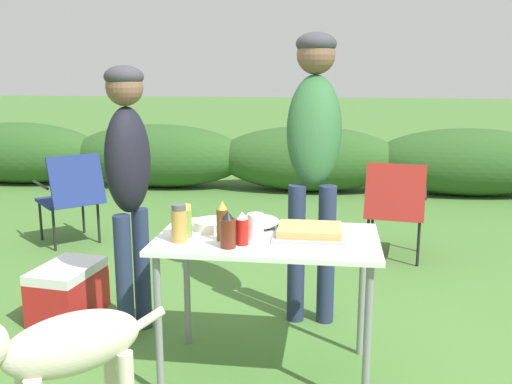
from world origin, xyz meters
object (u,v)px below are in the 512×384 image
at_px(spice_jar, 179,224).
at_px(camp_chair_near_hedge, 395,206).
at_px(plate_stack, 214,225).
at_px(standing_person_with_beanie, 314,136).
at_px(ketchup_bottle, 242,229).
at_px(paper_cup_stack, 256,226).
at_px(beer_bottle, 222,221).
at_px(relish_jar, 184,221).
at_px(camp_chair_green_behind_table, 71,194).
at_px(mixing_bowl, 258,222).
at_px(standing_person_in_navy_coat, 128,169).
at_px(folding_table, 267,252).
at_px(bbq_sauce_bottle, 228,230).
at_px(food_tray, 310,232).
at_px(dog, 61,356).
at_px(cooler_box, 68,291).

distance_m(spice_jar, camp_chair_near_hedge, 2.43).
distance_m(plate_stack, standing_person_with_beanie, 0.94).
distance_m(ketchup_bottle, camp_chair_near_hedge, 2.29).
distance_m(paper_cup_stack, beer_bottle, 0.16).
height_order(relish_jar, camp_chair_green_behind_table, relish_jar).
bearing_deg(camp_chair_near_hedge, camp_chair_green_behind_table, -172.66).
xyz_separation_m(mixing_bowl, paper_cup_stack, (0.02, -0.21, 0.03)).
bearing_deg(standing_person_in_navy_coat, folding_table, -95.43).
height_order(paper_cup_stack, standing_person_with_beanie, standing_person_with_beanie).
xyz_separation_m(plate_stack, spice_jar, (-0.12, -0.23, 0.07)).
height_order(ketchup_bottle, camp_chair_near_hedge, ketchup_bottle).
height_order(beer_bottle, bbq_sauce_bottle, beer_bottle).
bearing_deg(spice_jar, food_tray, 14.54).
distance_m(bbq_sauce_bottle, camp_chair_green_behind_table, 2.87).
bearing_deg(camp_chair_green_behind_table, relish_jar, -96.10).
bearing_deg(standing_person_with_beanie, spice_jar, -123.79).
height_order(beer_bottle, standing_person_in_navy_coat, standing_person_in_navy_coat).
xyz_separation_m(bbq_sauce_bottle, standing_person_with_beanie, (0.36, 1.00, 0.33)).
bearing_deg(ketchup_bottle, bbq_sauce_bottle, -135.00).
distance_m(food_tray, camp_chair_green_behind_table, 2.96).
bearing_deg(camp_chair_green_behind_table, standing_person_in_navy_coat, -98.68).
bearing_deg(plate_stack, ketchup_bottle, -51.75).
relative_size(plate_stack, beer_bottle, 1.05).
distance_m(paper_cup_stack, ketchup_bottle, 0.11).
bearing_deg(folding_table, mixing_bowl, 112.96).
bearing_deg(relish_jar, mixing_bowl, 32.13).
bearing_deg(camp_chair_green_behind_table, dog, -109.29).
xyz_separation_m(mixing_bowl, bbq_sauce_bottle, (-0.09, -0.36, 0.05)).
relative_size(folding_table, plate_stack, 5.35).
bearing_deg(spice_jar, camp_chair_green_behind_table, 126.59).
bearing_deg(spice_jar, mixing_bowl, 41.51).
bearing_deg(cooler_box, spice_jar, 61.73).
relative_size(relish_jar, cooler_box, 0.31).
xyz_separation_m(plate_stack, paper_cup_stack, (0.24, -0.14, 0.04)).
bearing_deg(relish_jar, camp_chair_green_behind_table, 127.77).
bearing_deg(mixing_bowl, bbq_sauce_bottle, -104.19).
relative_size(bbq_sauce_bottle, camp_chair_near_hedge, 0.21).
bearing_deg(cooler_box, beer_bottle, 68.94).
bearing_deg(standing_person_in_navy_coat, mixing_bowl, -86.38).
bearing_deg(bbq_sauce_bottle, camp_chair_near_hedge, 64.95).
xyz_separation_m(ketchup_bottle, cooler_box, (-1.24, 0.66, -0.65)).
xyz_separation_m(plate_stack, standing_person_in_navy_coat, (-0.54, 0.26, 0.24)).
xyz_separation_m(plate_stack, ketchup_bottle, (0.19, -0.24, 0.05)).
relative_size(mixing_bowl, bbq_sauce_bottle, 1.31).
bearing_deg(folding_table, camp_chair_green_behind_table, 135.01).
bearing_deg(dog, standing_person_in_navy_coat, -36.25).
distance_m(standing_person_with_beanie, camp_chair_green_behind_table, 2.58).
height_order(folding_table, plate_stack, plate_stack).
bearing_deg(folding_table, plate_stack, 161.60).
bearing_deg(beer_bottle, camp_chair_green_behind_table, 130.66).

